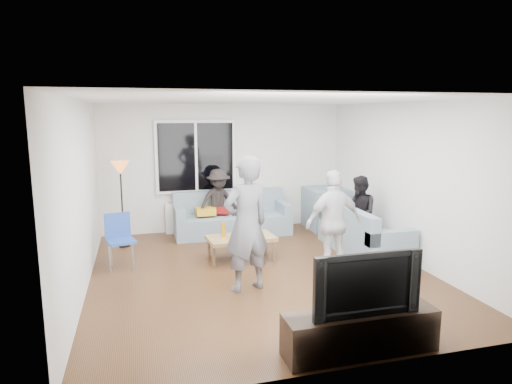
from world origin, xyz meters
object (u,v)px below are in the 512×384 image
object	(u,v)px
tv_console	(360,332)
television	(362,281)
sofa_back_section	(232,214)
floor_lamp	(122,205)
spectator_back	(219,202)
coffee_table	(241,248)
sofa_right_section	(363,229)
side_chair	(121,242)
player_right	(334,222)
spectator_right	(359,213)
player_left	(246,224)

from	to	relation	value
tv_console	television	distance (m)	0.55
sofa_back_section	tv_console	world-z (taller)	sofa_back_section
floor_lamp	television	size ratio (longest dim) A/B	1.38
television	sofa_back_section	bearing A→B (deg)	93.81
sofa_back_section	floor_lamp	size ratio (longest dim) A/B	1.47
spectator_back	floor_lamp	bearing A→B (deg)	175.97
coffee_table	spectator_back	bearing A→B (deg)	92.75
sofa_right_section	side_chair	bearing A→B (deg)	86.63
sofa_right_section	player_right	world-z (taller)	player_right
side_chair	spectator_right	bearing A→B (deg)	-17.08
player_right	spectator_right	xyz separation A→B (m)	(0.94, 0.96, -0.13)
coffee_table	floor_lamp	xyz separation A→B (m)	(-1.91, 1.29, 0.58)
player_right	spectator_back	bearing A→B (deg)	-70.25
side_chair	spectator_right	world-z (taller)	spectator_right
side_chair	coffee_table	bearing A→B (deg)	-18.61
floor_lamp	player_right	xyz separation A→B (m)	(3.13, -2.24, 0.01)
tv_console	floor_lamp	bearing A→B (deg)	118.48
sofa_right_section	spectator_back	bearing A→B (deg)	51.45
television	coffee_table	bearing A→B (deg)	99.13
coffee_table	player_left	distance (m)	1.47
player_right	tv_console	world-z (taller)	player_right
side_chair	floor_lamp	xyz separation A→B (m)	(0.00, 1.20, 0.35)
floor_lamp	television	world-z (taller)	floor_lamp
coffee_table	floor_lamp	size ratio (longest dim) A/B	0.71
tv_console	television	world-z (taller)	television
floor_lamp	tv_console	world-z (taller)	floor_lamp
sofa_right_section	side_chair	size ratio (longest dim) A/B	2.33
television	spectator_back	bearing A→B (deg)	96.98
floor_lamp	coffee_table	bearing A→B (deg)	-34.09
coffee_table	player_right	size ratio (longest dim) A/B	0.69
sofa_back_section	side_chair	bearing A→B (deg)	-144.23
coffee_table	side_chair	world-z (taller)	side_chair
player_left	floor_lamp	bearing A→B (deg)	-73.67
sofa_right_section	coffee_table	xyz separation A→B (m)	(-2.16, 0.15, -0.22)
spectator_back	coffee_table	bearing A→B (deg)	-101.83
player_right	television	xyz separation A→B (m)	(-0.71, -2.22, -0.03)
sofa_right_section	sofa_back_section	bearing A→B (deg)	48.30
coffee_table	tv_console	size ratio (longest dim) A/B	0.69
sofa_back_section	spectator_back	bearing A→B (deg)	173.66
side_chair	spectator_right	xyz separation A→B (m)	(4.07, -0.08, 0.24)
sofa_back_section	coffee_table	distance (m)	1.63
player_right	coffee_table	bearing A→B (deg)	-44.82
player_right	spectator_back	size ratio (longest dim) A/B	1.19
side_chair	spectator_right	size ratio (longest dim) A/B	0.65
sofa_right_section	spectator_right	world-z (taller)	spectator_right
sofa_right_section	tv_console	size ratio (longest dim) A/B	1.25
player_right	television	distance (m)	2.33
floor_lamp	television	distance (m)	5.07
sofa_back_section	spectator_right	world-z (taller)	spectator_right
floor_lamp	player_left	world-z (taller)	player_left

